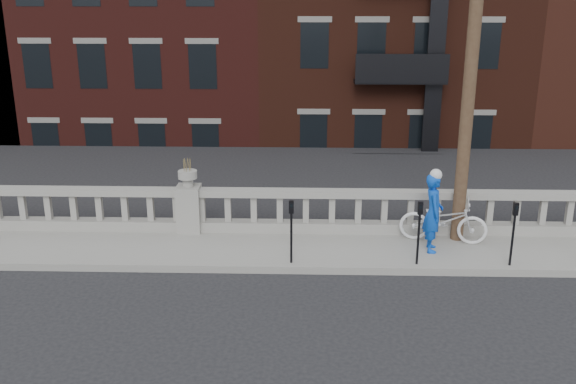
{
  "coord_description": "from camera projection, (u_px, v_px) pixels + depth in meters",
  "views": [
    {
      "loc": [
        2.73,
        -10.19,
        5.63
      ],
      "look_at": [
        2.34,
        3.2,
        1.37
      ],
      "focal_mm": 40.0,
      "sensor_mm": 36.0,
      "label": 1
    }
  ],
  "objects": [
    {
      "name": "parking_meter_c",
      "position": [
        419.0,
        226.0,
        13.1
      ],
      "size": [
        0.1,
        0.09,
        1.36
      ],
      "color": "black",
      "rests_on": "sidewalk"
    },
    {
      "name": "cyclist",
      "position": [
        433.0,
        213.0,
        13.8
      ],
      "size": [
        0.45,
        0.66,
        1.74
      ],
      "primitive_type": "imported",
      "rotation": [
        0.0,
        0.0,
        1.51
      ],
      "color": "#0C45BF",
      "rests_on": "sidewalk"
    },
    {
      "name": "planter_pedestal",
      "position": [
        189.0,
        203.0,
        15.0
      ],
      "size": [
        0.55,
        0.55,
        1.76
      ],
      "color": "gray",
      "rests_on": "sidewalk"
    },
    {
      "name": "utility_pole",
      "position": [
        476.0,
        8.0,
        13.16
      ],
      "size": [
        1.6,
        0.28,
        10.0
      ],
      "color": "#422D1E",
      "rests_on": "sidewalk"
    },
    {
      "name": "ground",
      "position": [
        152.0,
        317.0,
        11.49
      ],
      "size": [
        120.0,
        120.0,
        0.0
      ],
      "primitive_type": "plane",
      "color": "black",
      "rests_on": "ground"
    },
    {
      "name": "parking_meter_b",
      "position": [
        291.0,
        225.0,
        13.17
      ],
      "size": [
        0.1,
        0.09,
        1.36
      ],
      "color": "black",
      "rests_on": "sidewalk"
    },
    {
      "name": "lower_level",
      "position": [
        264.0,
        50.0,
        32.63
      ],
      "size": [
        80.0,
        44.0,
        20.8
      ],
      "color": "#605E59",
      "rests_on": "ground"
    },
    {
      "name": "bicycle",
      "position": [
        443.0,
        220.0,
        14.4
      ],
      "size": [
        2.03,
        1.05,
        1.02
      ],
      "primitive_type": "imported",
      "rotation": [
        0.0,
        0.0,
        1.37
      ],
      "color": "white",
      "rests_on": "sidewalk"
    },
    {
      "name": "balustrade",
      "position": [
        189.0,
        211.0,
        15.06
      ],
      "size": [
        28.0,
        0.34,
        1.03
      ],
      "color": "gray",
      "rests_on": "sidewalk"
    },
    {
      "name": "sidewalk",
      "position": [
        183.0,
        249.0,
        14.33
      ],
      "size": [
        32.0,
        2.2,
        0.15
      ],
      "primitive_type": "cube",
      "color": "gray",
      "rests_on": "ground"
    },
    {
      "name": "parking_meter_d",
      "position": [
        514.0,
        227.0,
        13.05
      ],
      "size": [
        0.1,
        0.09,
        1.36
      ],
      "color": "black",
      "rests_on": "sidewalk"
    }
  ]
}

